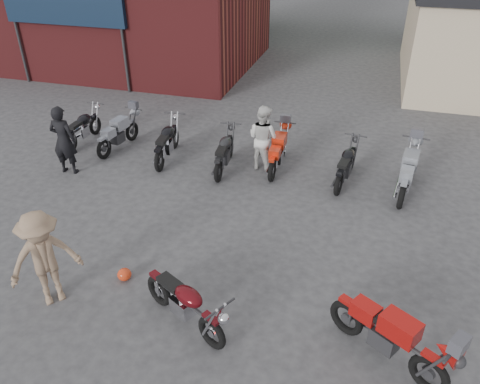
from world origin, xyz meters
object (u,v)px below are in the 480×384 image
(sportbike, at_px, (390,334))
(row_bike_3, at_px, (224,150))
(row_bike_4, at_px, (278,150))
(row_bike_5, at_px, (346,163))
(row_bike_1, at_px, (118,132))
(vintage_motorcycle, at_px, (185,301))
(person_tan, at_px, (44,259))
(person_light, at_px, (263,138))
(row_bike_6, at_px, (408,170))
(person_dark, at_px, (63,140))
(row_bike_2, at_px, (167,140))
(helmet, at_px, (124,274))
(row_bike_0, at_px, (83,126))

(sportbike, relative_size, row_bike_3, 1.07)
(row_bike_4, height_order, row_bike_5, row_bike_4)
(row_bike_1, relative_size, row_bike_4, 0.96)
(vintage_motorcycle, distance_m, person_tan, 2.57)
(person_light, bearing_deg, row_bike_6, -159.39)
(vintage_motorcycle, distance_m, sportbike, 3.29)
(person_dark, height_order, person_light, person_dark)
(row_bike_6, bearing_deg, row_bike_5, 93.84)
(vintage_motorcycle, relative_size, person_light, 1.06)
(person_light, height_order, row_bike_2, person_light)
(row_bike_1, height_order, row_bike_5, row_bike_5)
(helmet, bearing_deg, row_bike_5, 53.52)
(sportbike, bearing_deg, row_bike_4, 149.01)
(person_light, height_order, row_bike_1, person_light)
(row_bike_1, bearing_deg, person_light, -82.34)
(vintage_motorcycle, xyz_separation_m, person_dark, (-5.09, 4.23, 0.38))
(sportbike, relative_size, person_tan, 1.08)
(person_tan, distance_m, row_bike_5, 7.51)
(vintage_motorcycle, xyz_separation_m, person_light, (-0.11, 5.90, 0.35))
(vintage_motorcycle, relative_size, row_bike_5, 1.01)
(helmet, distance_m, person_light, 5.42)
(row_bike_0, xyz_separation_m, row_bike_5, (7.85, -0.24, 0.01))
(vintage_motorcycle, relative_size, row_bike_0, 1.03)
(row_bike_4, bearing_deg, person_light, 104.07)
(row_bike_1, bearing_deg, person_dark, 167.48)
(row_bike_1, distance_m, row_bike_2, 1.65)
(row_bike_2, bearing_deg, sportbike, -138.97)
(row_bike_1, height_order, row_bike_2, row_bike_2)
(person_light, height_order, person_tan, person_tan)
(person_light, relative_size, row_bike_6, 0.85)
(vintage_motorcycle, distance_m, row_bike_5, 6.14)
(vintage_motorcycle, xyz_separation_m, person_tan, (-2.54, -0.10, 0.39))
(person_light, xyz_separation_m, row_bike_1, (-4.36, 0.01, -0.36))
(row_bike_2, relative_size, row_bike_4, 1.03)
(person_dark, height_order, row_bike_6, person_dark)
(sportbike, bearing_deg, row_bike_0, 178.95)
(sportbike, height_order, person_tan, person_tan)
(row_bike_0, distance_m, row_bike_2, 2.89)
(person_dark, bearing_deg, row_bike_5, -172.49)
(helmet, relative_size, row_bike_4, 0.14)
(vintage_motorcycle, distance_m, row_bike_3, 5.68)
(vintage_motorcycle, distance_m, row_bike_6, 6.73)
(helmet, distance_m, person_tan, 1.52)
(person_dark, relative_size, person_light, 1.04)
(row_bike_2, bearing_deg, helmet, -172.65)
(row_bike_0, xyz_separation_m, row_bike_6, (9.35, -0.34, 0.08))
(row_bike_1, xyz_separation_m, row_bike_5, (6.61, -0.16, 0.01))
(row_bike_2, bearing_deg, row_bike_4, -91.45)
(row_bike_4, bearing_deg, helmet, 160.09)
(person_tan, height_order, row_bike_5, person_tan)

